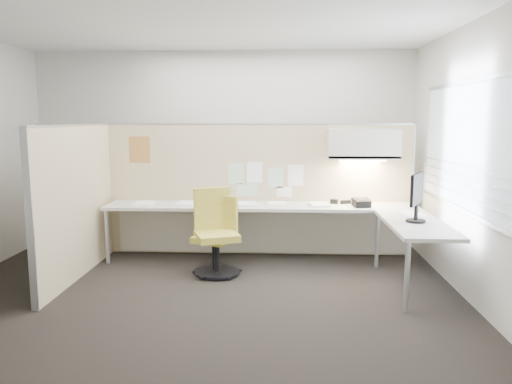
# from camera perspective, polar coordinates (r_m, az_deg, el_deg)

# --- Properties ---
(floor) EXTENTS (5.50, 4.50, 0.01)m
(floor) POSITION_cam_1_polar(r_m,az_deg,el_deg) (5.45, -6.39, -11.35)
(floor) COLOR black
(floor) RESTS_ON ground
(ceiling) EXTENTS (5.50, 4.50, 0.01)m
(ceiling) POSITION_cam_1_polar(r_m,az_deg,el_deg) (5.23, -6.92, 19.06)
(ceiling) COLOR white
(ceiling) RESTS_ON wall_back
(wall_back) EXTENTS (5.50, 0.02, 2.80)m
(wall_back) POSITION_cam_1_polar(r_m,az_deg,el_deg) (7.38, -3.79, 5.01)
(wall_back) COLOR beige
(wall_back) RESTS_ON ground
(wall_front) EXTENTS (5.50, 0.02, 2.80)m
(wall_front) POSITION_cam_1_polar(r_m,az_deg,el_deg) (2.97, -13.70, -0.20)
(wall_front) COLOR beige
(wall_front) RESTS_ON ground
(wall_right) EXTENTS (0.02, 4.50, 2.80)m
(wall_right) POSITION_cam_1_polar(r_m,az_deg,el_deg) (5.43, 23.38, 3.14)
(wall_right) COLOR beige
(wall_right) RESTS_ON ground
(window_pane) EXTENTS (0.01, 2.80, 1.30)m
(window_pane) POSITION_cam_1_polar(r_m,az_deg,el_deg) (5.41, 23.22, 4.73)
(window_pane) COLOR #A7B7C2
(window_pane) RESTS_ON wall_right
(partition_back) EXTENTS (4.10, 0.06, 1.75)m
(partition_back) POSITION_cam_1_polar(r_m,az_deg,el_deg) (6.74, 0.27, 0.23)
(partition_back) COLOR beige
(partition_back) RESTS_ON floor
(partition_left) EXTENTS (0.06, 2.20, 1.75)m
(partition_left) POSITION_cam_1_polar(r_m,az_deg,el_deg) (6.11, -19.79, -1.12)
(partition_left) COLOR beige
(partition_left) RESTS_ON floor
(desk) EXTENTS (4.00, 2.07, 0.73)m
(desk) POSITION_cam_1_polar(r_m,az_deg,el_deg) (6.31, 3.54, -2.86)
(desk) COLOR beige
(desk) RESTS_ON floor
(overhead_bin) EXTENTS (0.90, 0.36, 0.38)m
(overhead_bin) POSITION_cam_1_polar(r_m,az_deg,el_deg) (6.55, 12.13, 5.38)
(overhead_bin) COLOR beige
(overhead_bin) RESTS_ON partition_back
(task_light_strip) EXTENTS (0.60, 0.06, 0.02)m
(task_light_strip) POSITION_cam_1_polar(r_m,az_deg,el_deg) (6.56, 12.07, 3.55)
(task_light_strip) COLOR #FFEABF
(task_light_strip) RESTS_ON overhead_bin
(pinned_papers) EXTENTS (1.01, 0.00, 0.47)m
(pinned_papers) POSITION_cam_1_polar(r_m,az_deg,el_deg) (6.68, 0.94, 1.52)
(pinned_papers) COLOR #8CBF8C
(pinned_papers) RESTS_ON partition_back
(poster) EXTENTS (0.28, 0.00, 0.35)m
(poster) POSITION_cam_1_polar(r_m,az_deg,el_deg) (6.91, -13.17, 4.75)
(poster) COLOR orange
(poster) RESTS_ON partition_back
(chair_left) EXTENTS (0.60, 0.61, 1.00)m
(chair_left) POSITION_cam_1_polar(r_m,az_deg,el_deg) (5.95, -4.67, -4.90)
(chair_left) COLOR black
(chair_left) RESTS_ON floor
(chair_right) EXTENTS (0.55, 0.56, 0.90)m
(chair_right) POSITION_cam_1_polar(r_m,az_deg,el_deg) (6.03, -4.47, -5.20)
(chair_right) COLOR black
(chair_right) RESTS_ON floor
(monitor) EXTENTS (0.25, 0.46, 0.52)m
(monitor) POSITION_cam_1_polar(r_m,az_deg,el_deg) (5.58, 17.91, -0.25)
(monitor) COLOR black
(monitor) RESTS_ON desk
(phone) EXTENTS (0.24, 0.23, 0.12)m
(phone) POSITION_cam_1_polar(r_m,az_deg,el_deg) (6.41, 11.91, -1.22)
(phone) COLOR black
(phone) RESTS_ON desk
(stapler) EXTENTS (0.15, 0.08, 0.05)m
(stapler) POSITION_cam_1_polar(r_m,az_deg,el_deg) (6.60, 10.20, -1.13)
(stapler) COLOR black
(stapler) RESTS_ON desk
(tape_dispenser) EXTENTS (0.11, 0.09, 0.06)m
(tape_dispenser) POSITION_cam_1_polar(r_m,az_deg,el_deg) (6.59, 8.93, -1.07)
(tape_dispenser) COLOR black
(tape_dispenser) RESTS_ON desk
(coat_hook) EXTENTS (0.18, 0.48, 1.44)m
(coat_hook) POSITION_cam_1_polar(r_m,az_deg,el_deg) (5.44, -23.71, 3.21)
(coat_hook) COLOR silver
(coat_hook) RESTS_ON partition_left
(paper_stack_0) EXTENTS (0.23, 0.30, 0.03)m
(paper_stack_0) POSITION_cam_1_polar(r_m,az_deg,el_deg) (6.60, -12.70, -1.30)
(paper_stack_0) COLOR white
(paper_stack_0) RESTS_ON desk
(paper_stack_1) EXTENTS (0.24, 0.31, 0.02)m
(paper_stack_1) POSITION_cam_1_polar(r_m,az_deg,el_deg) (6.57, -7.97, -1.26)
(paper_stack_1) COLOR white
(paper_stack_1) RESTS_ON desk
(paper_stack_2) EXTENTS (0.27, 0.33, 0.03)m
(paper_stack_2) POSITION_cam_1_polar(r_m,az_deg,el_deg) (6.39, -1.01, -1.39)
(paper_stack_2) COLOR white
(paper_stack_2) RESTS_ON desk
(paper_stack_3) EXTENTS (0.24, 0.31, 0.02)m
(paper_stack_3) POSITION_cam_1_polar(r_m,az_deg,el_deg) (6.49, 2.39, -1.32)
(paper_stack_3) COLOR white
(paper_stack_3) RESTS_ON desk
(paper_stack_4) EXTENTS (0.28, 0.34, 0.03)m
(paper_stack_4) POSITION_cam_1_polar(r_m,az_deg,el_deg) (6.42, 7.17, -1.44)
(paper_stack_4) COLOR white
(paper_stack_4) RESTS_ON desk
(paper_stack_5) EXTENTS (0.27, 0.33, 0.02)m
(paper_stack_5) POSITION_cam_1_polar(r_m,az_deg,el_deg) (6.07, 17.38, -2.38)
(paper_stack_5) COLOR white
(paper_stack_5) RESTS_ON desk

